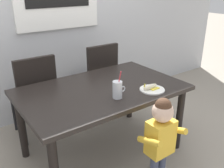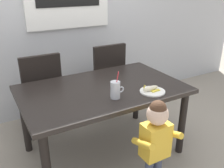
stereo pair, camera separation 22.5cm
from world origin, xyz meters
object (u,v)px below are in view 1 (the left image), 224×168
(toddler_standing, at_px, (161,134))
(milk_cup, at_px, (118,91))
(dining_table, at_px, (102,96))
(dining_chair_right, at_px, (98,76))
(snack_plate, at_px, (152,90))
(dining_chair_left, at_px, (35,93))
(peeled_banana, at_px, (150,87))

(toddler_standing, bearing_deg, milk_cup, 108.88)
(dining_table, height_order, dining_chair_right, dining_chair_right)
(toddler_standing, distance_m, snack_plate, 0.45)
(dining_chair_right, xyz_separation_m, snack_plate, (-0.06, -1.03, 0.19))
(toddler_standing, bearing_deg, dining_chair_left, 112.78)
(peeled_banana, bearing_deg, snack_plate, -57.53)
(dining_table, xyz_separation_m, milk_cup, (-0.01, -0.26, 0.15))
(dining_table, height_order, milk_cup, milk_cup)
(dining_chair_right, xyz_separation_m, toddler_standing, (-0.28, -1.37, -0.02))
(milk_cup, xyz_separation_m, peeled_banana, (0.34, -0.04, -0.04))
(dining_chair_right, distance_m, peeled_banana, 1.04)
(dining_chair_right, bearing_deg, milk_cup, 66.73)
(dining_chair_left, bearing_deg, snack_plate, 128.13)
(toddler_standing, xyz_separation_m, snack_plate, (0.22, 0.34, 0.21))
(dining_chair_left, height_order, peeled_banana, dining_chair_left)
(dining_chair_left, xyz_separation_m, peeled_banana, (0.77, -0.97, 0.22))
(dining_chair_right, height_order, toddler_standing, dining_chair_right)
(dining_table, bearing_deg, peeled_banana, -41.65)
(toddler_standing, height_order, peeled_banana, toddler_standing)
(milk_cup, xyz_separation_m, snack_plate, (0.35, -0.06, -0.06))
(dining_table, bearing_deg, milk_cup, -91.74)
(snack_plate, bearing_deg, milk_cup, 170.51)
(dining_chair_left, height_order, milk_cup, milk_cup)
(milk_cup, height_order, peeled_banana, milk_cup)
(dining_table, relative_size, snack_plate, 6.64)
(dining_chair_right, relative_size, peeled_banana, 5.55)
(dining_chair_right, distance_m, milk_cup, 1.08)
(dining_table, distance_m, dining_chair_right, 0.82)
(dining_table, bearing_deg, snack_plate, -42.25)
(dining_chair_right, relative_size, milk_cup, 3.85)
(dining_table, height_order, dining_chair_left, dining_chair_left)
(snack_plate, height_order, peeled_banana, peeled_banana)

